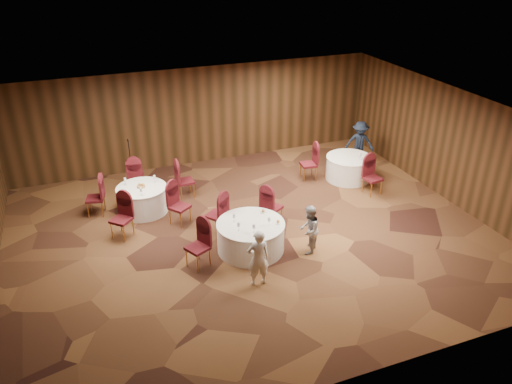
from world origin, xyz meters
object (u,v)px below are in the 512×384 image
object	(u,v)px
man_c	(359,143)
table_right	(348,168)
table_main	(251,236)
table_left	(143,199)
mic_stand	(132,175)
woman_b	(309,230)
woman_a	(258,258)

from	to	relation	value
man_c	table_right	bearing A→B (deg)	-107.06
table_main	man_c	bearing A→B (deg)	34.68
table_main	table_left	size ratio (longest dim) A/B	1.20
mic_stand	table_right	bearing A→B (deg)	-14.56
woman_b	table_right	bearing A→B (deg)	175.23
table_main	woman_a	xyz separation A→B (m)	(-0.32, -1.32, 0.30)
table_main	table_left	world-z (taller)	same
table_main	woman_b	distance (m)	1.41
table_left	woman_a	size ratio (longest dim) A/B	1.01
table_main	woman_a	size ratio (longest dim) A/B	1.22
mic_stand	woman_a	xyz separation A→B (m)	(1.86, -5.65, 0.22)
table_right	woman_b	world-z (taller)	woman_b
mic_stand	table_left	bearing A→B (deg)	-88.02
table_main	table_right	world-z (taller)	same
mic_stand	woman_a	bearing A→B (deg)	-71.79
woman_a	man_c	world-z (taller)	man_c
table_left	table_right	distance (m)	6.38
table_left	mic_stand	size ratio (longest dim) A/B	0.87
table_main	woman_a	bearing A→B (deg)	-103.55
woman_b	man_c	distance (m)	5.70
table_right	table_main	bearing A→B (deg)	-147.97
table_main	mic_stand	bearing A→B (deg)	116.66
man_c	table_main	bearing A→B (deg)	-117.37
woman_a	mic_stand	bearing A→B (deg)	-68.62
woman_a	man_c	distance (m)	7.35
table_main	mic_stand	xyz separation A→B (m)	(-2.17, 4.33, 0.09)
mic_stand	woman_b	bearing A→B (deg)	-55.00
table_right	woman_a	xyz separation A→B (m)	(-4.57, -3.98, 0.30)
table_right	woman_a	bearing A→B (deg)	-138.97
table_left	mic_stand	world-z (taller)	mic_stand
woman_b	woman_a	bearing A→B (deg)	-27.14
woman_a	woman_b	world-z (taller)	woman_a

